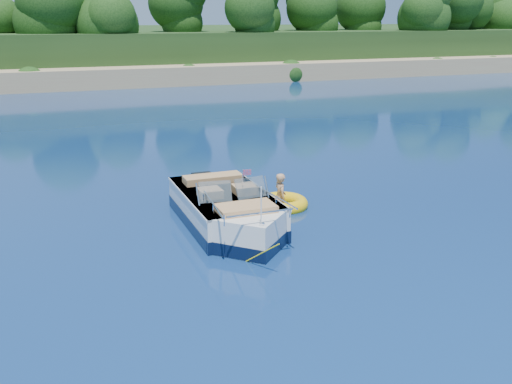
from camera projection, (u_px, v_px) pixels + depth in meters
ground at (302, 262)px, 12.73m from camera, size 160.00×160.00×0.00m
shoreline at (76, 54)px, 69.32m from camera, size 170.00×59.00×6.00m
treeline at (92, 14)px, 47.70m from camera, size 150.00×7.12×8.19m
motorboat at (229, 214)px, 14.71m from camera, size 2.11×5.90×1.96m
tow_tube at (282, 204)px, 16.43m from camera, size 1.53×1.53×0.39m
boy at (280, 208)px, 16.38m from camera, size 0.37×0.79×1.54m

